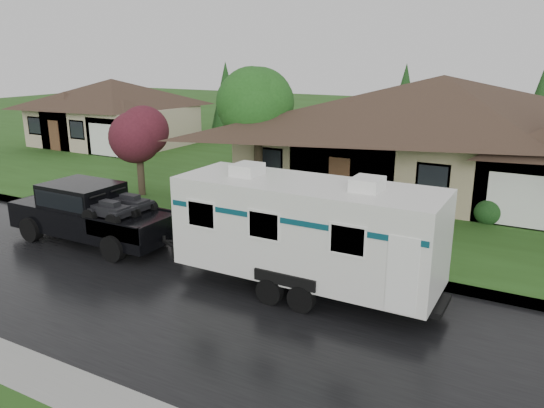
{
  "coord_description": "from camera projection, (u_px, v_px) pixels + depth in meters",
  "views": [
    {
      "loc": [
        7.42,
        -12.96,
        6.79
      ],
      "look_at": [
        -0.85,
        2.0,
        1.89
      ],
      "focal_mm": 35.0,
      "sensor_mm": 36.0,
      "label": 1
    }
  ],
  "objects": [
    {
      "name": "travel_trailer",
      "position": [
        306.0,
        229.0,
        15.19
      ],
      "size": [
        8.08,
        2.84,
        3.63
      ],
      "color": "silver",
      "rests_on": "ground"
    },
    {
      "name": "house_far",
      "position": [
        114.0,
        106.0,
        38.88
      ],
      "size": [
        10.8,
        8.64,
        5.8
      ],
      "color": "tan",
      "rests_on": "lawn"
    },
    {
      "name": "road",
      "position": [
        229.0,
        309.0,
        14.54
      ],
      "size": [
        140.0,
        8.0,
        0.01
      ],
      "primitive_type": "cube",
      "color": "black",
      "rests_on": "ground"
    },
    {
      "name": "shrub_row",
      "position": [
        411.0,
        200.0,
        22.94
      ],
      "size": [
        13.6,
        1.0,
        1.0
      ],
      "color": "#143814",
      "rests_on": "lawn"
    },
    {
      "name": "curb",
      "position": [
        297.0,
        257.0,
        18.09
      ],
      "size": [
        140.0,
        0.5,
        0.15
      ],
      "primitive_type": "cube",
      "color": "gray",
      "rests_on": "ground"
    },
    {
      "name": "ground",
      "position": [
        265.0,
        283.0,
        16.22
      ],
      "size": [
        140.0,
        140.0,
        0.0
      ],
      "primitive_type": "plane",
      "color": "#254A17",
      "rests_on": "ground"
    },
    {
      "name": "lawn",
      "position": [
        401.0,
        181.0,
        28.82
      ],
      "size": [
        140.0,
        26.0,
        0.15
      ],
      "primitive_type": "cube",
      "color": "#254A17",
      "rests_on": "ground"
    },
    {
      "name": "house_main",
      "position": [
        446.0,
        121.0,
        25.81
      ],
      "size": [
        19.44,
        10.8,
        6.9
      ],
      "color": "tan",
      "rests_on": "lawn"
    },
    {
      "name": "tree_red",
      "position": [
        138.0,
        135.0,
        24.92
      ],
      "size": [
        2.53,
        2.53,
        4.19
      ],
      "color": "#382B1E",
      "rests_on": "lawn"
    },
    {
      "name": "tree_left_green",
      "position": [
        258.0,
        107.0,
        24.63
      ],
      "size": [
        3.67,
        3.67,
        6.07
      ],
      "color": "#382B1E",
      "rests_on": "lawn"
    },
    {
      "name": "pickup_truck",
      "position": [
        89.0,
        211.0,
        19.5
      ],
      "size": [
        6.55,
        2.49,
        2.18
      ],
      "color": "black",
      "rests_on": "ground"
    }
  ]
}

